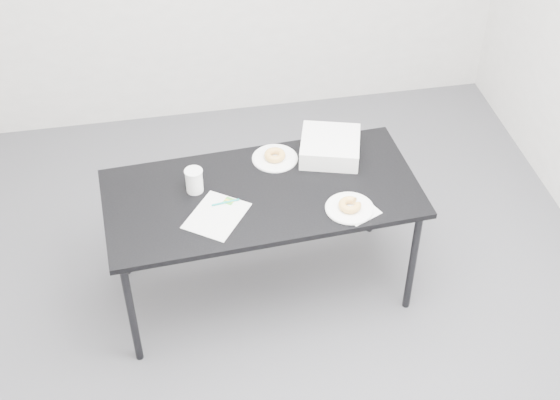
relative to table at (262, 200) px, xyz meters
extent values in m
plane|color=#4B4A4F|center=(-0.02, -0.19, -0.68)|extent=(4.00, 4.00, 0.00)
cube|color=black|center=(0.00, 0.00, 0.04)|extent=(1.65, 0.85, 0.03)
cylinder|color=black|center=(-0.72, -0.36, -0.33)|extent=(0.04, 0.04, 0.70)
cylinder|color=black|center=(-0.76, 0.27, -0.33)|extent=(0.04, 0.04, 0.70)
cylinder|color=black|center=(0.76, -0.27, -0.33)|extent=(0.04, 0.04, 0.70)
cylinder|color=black|center=(0.72, 0.36, -0.33)|extent=(0.04, 0.04, 0.70)
cube|color=white|center=(-0.25, -0.14, 0.06)|extent=(0.37, 0.39, 0.00)
cube|color=green|center=(-0.18, -0.05, 0.06)|extent=(0.07, 0.07, 0.00)
cylinder|color=#0C8981|center=(-0.19, -0.06, 0.06)|extent=(0.14, 0.03, 0.01)
cube|color=white|center=(0.45, -0.23, 0.06)|extent=(0.23, 0.23, 0.00)
cylinder|color=white|center=(0.41, -0.21, 0.06)|extent=(0.24, 0.24, 0.01)
torus|color=gold|center=(0.41, -0.21, 0.08)|extent=(0.14, 0.14, 0.04)
cylinder|color=white|center=(0.11, 0.25, 0.06)|extent=(0.24, 0.24, 0.01)
torus|color=gold|center=(0.11, 0.25, 0.08)|extent=(0.13, 0.13, 0.04)
cylinder|color=white|center=(-0.33, 0.07, 0.12)|extent=(0.09, 0.09, 0.13)
cylinder|color=white|center=(0.16, 0.26, 0.06)|extent=(0.09, 0.09, 0.01)
cube|color=white|center=(0.41, 0.24, 0.11)|extent=(0.38, 0.38, 0.10)
camera|label=1|loc=(-0.46, -2.98, 2.65)|focal=50.00mm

